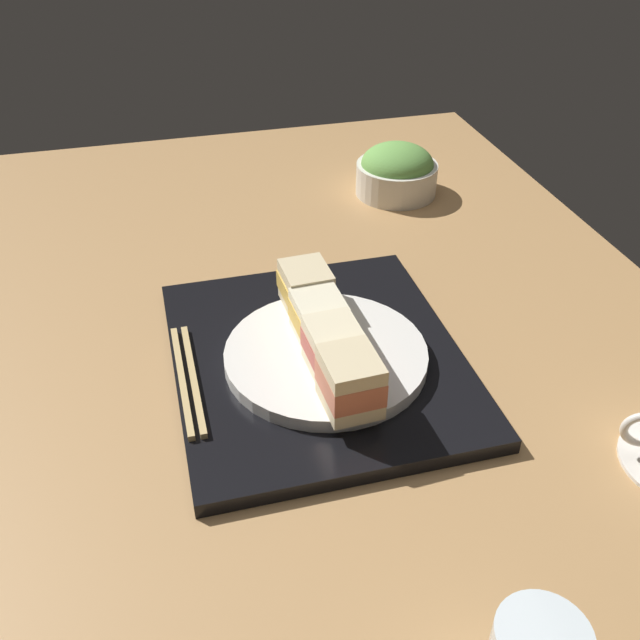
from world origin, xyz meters
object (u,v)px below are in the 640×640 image
object	(u,v)px
sandwich_inner_near	(319,317)
sandwich_plate	(326,356)
salad_bowl	(397,171)
sandwich_inner_far	(334,348)
chopsticks_pair	(188,379)
sandwich_nearmost	(306,287)
sandwich_farmost	(350,382)

from	to	relation	value
sandwich_inner_near	sandwich_plate	bearing A→B (deg)	0.20
sandwich_inner_near	salad_bowl	size ratio (longest dim) A/B	0.50
sandwich_inner_far	chopsticks_pair	xyz separation A→B (cm)	(-3.40, -15.17, -3.83)
sandwich_inner_near	chopsticks_pair	xyz separation A→B (cm)	(2.60, -15.15, -3.61)
sandwich_plate	chopsticks_pair	xyz separation A→B (cm)	(-0.40, -15.16, -0.42)
sandwich_inner_near	sandwich_inner_far	bearing A→B (deg)	0.20
sandwich_nearmost	sandwich_farmost	xyz separation A→B (cm)	(18.00, 0.06, 0.42)
sandwich_farmost	sandwich_nearmost	bearing A→B (deg)	-179.80
sandwich_farmost	salad_bowl	xyz separation A→B (cm)	(-50.40, 22.88, -2.45)
sandwich_nearmost	sandwich_farmost	size ratio (longest dim) A/B	0.99
sandwich_nearmost	chopsticks_pair	size ratio (longest dim) A/B	0.36
sandwich_inner_near	salad_bowl	xyz separation A→B (cm)	(-38.39, 22.93, -1.89)
sandwich_nearmost	sandwich_inner_near	bearing A→B (deg)	0.20
sandwich_inner_far	sandwich_farmost	size ratio (longest dim) A/B	1.00
salad_bowl	chopsticks_pair	distance (cm)	55.97
sandwich_farmost	salad_bowl	size ratio (longest dim) A/B	0.50
sandwich_plate	sandwich_inner_near	bearing A→B (deg)	-179.80
sandwich_inner_near	chopsticks_pair	bearing A→B (deg)	-80.27
sandwich_plate	sandwich_farmost	bearing A→B (deg)	0.20
sandwich_nearmost	sandwich_inner_far	world-z (taller)	sandwich_inner_far
sandwich_farmost	chopsticks_pair	xyz separation A→B (cm)	(-9.41, -15.19, -4.17)
salad_bowl	chopsticks_pair	size ratio (longest dim) A/B	0.73
sandwich_nearmost	sandwich_inner_near	distance (cm)	6.00
sandwich_plate	chopsticks_pair	distance (cm)	15.17
sandwich_farmost	sandwich_plate	bearing A→B (deg)	-179.80
chopsticks_pair	sandwich_plate	bearing A→B (deg)	88.47
sandwich_nearmost	sandwich_inner_far	distance (cm)	12.00
salad_bowl	chopsticks_pair	bearing A→B (deg)	-42.89
sandwich_nearmost	salad_bowl	size ratio (longest dim) A/B	0.49
sandwich_plate	chopsticks_pair	size ratio (longest dim) A/B	1.24
sandwich_plate	sandwich_nearmost	world-z (taller)	sandwich_nearmost
sandwich_plate	sandwich_nearmost	bearing A→B (deg)	-179.80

